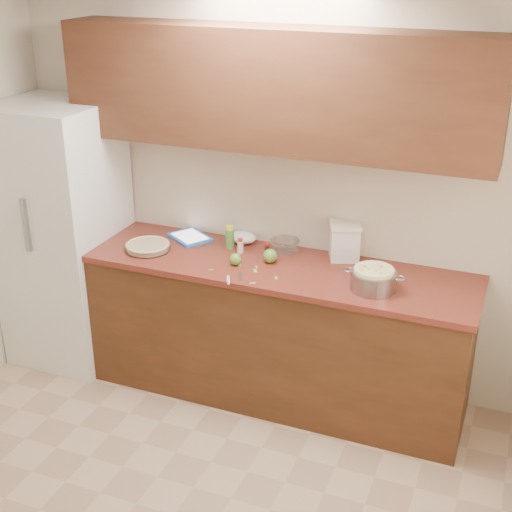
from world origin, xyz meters
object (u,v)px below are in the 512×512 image
at_px(pie, 148,247).
at_px(tablet, 190,237).
at_px(colander, 373,279).
at_px(flour_canister, 345,241).

distance_m(pie, tablet, 0.32).
bearing_deg(tablet, colander, 20.55).
xyz_separation_m(pie, colander, (1.47, -0.02, 0.04)).
distance_m(pie, colander, 1.47).
height_order(colander, tablet, colander).
height_order(pie, tablet, pie).
bearing_deg(pie, colander, -0.68).
bearing_deg(flour_canister, tablet, -176.13).
relative_size(pie, colander, 0.84).
bearing_deg(tablet, pie, -87.72).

